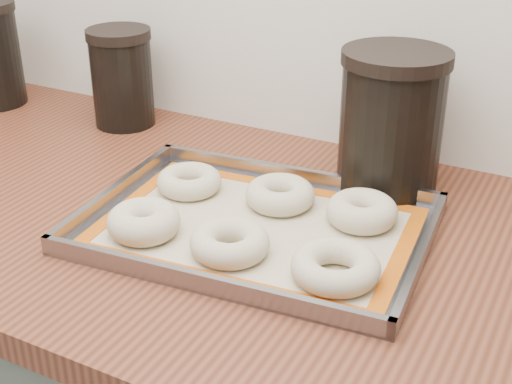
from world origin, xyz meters
The scene contains 11 objects.
countertop centered at (0.00, 1.68, 0.88)m, with size 3.06×0.68×0.04m, color brown.
baking_tray centered at (0.24, 1.66, 0.91)m, with size 0.49×0.37×0.03m.
baking_mat centered at (0.24, 1.66, 0.90)m, with size 0.44×0.32×0.00m.
bagel_front_left centered at (0.12, 1.58, 0.92)m, with size 0.10×0.10×0.04m, color beige.
bagel_front_mid centered at (0.24, 1.59, 0.92)m, with size 0.10×0.10×0.03m, color beige.
bagel_front_right centered at (0.38, 1.60, 0.92)m, with size 0.11×0.11×0.03m, color beige.
bagel_back_left centered at (0.10, 1.71, 0.92)m, with size 0.10×0.10×0.03m, color beige.
bagel_back_mid centered at (0.24, 1.74, 0.92)m, with size 0.10×0.10×0.04m, color beige.
bagel_back_right centered at (0.36, 1.74, 0.92)m, with size 0.10×0.10×0.04m, color beige.
canister_mid centered at (-0.16, 1.91, 0.99)m, with size 0.12×0.12×0.18m.
canister_right centered at (0.35, 1.88, 1.01)m, with size 0.16×0.16×0.21m.
Camera 1 is at (0.64, 0.91, 1.39)m, focal length 50.00 mm.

